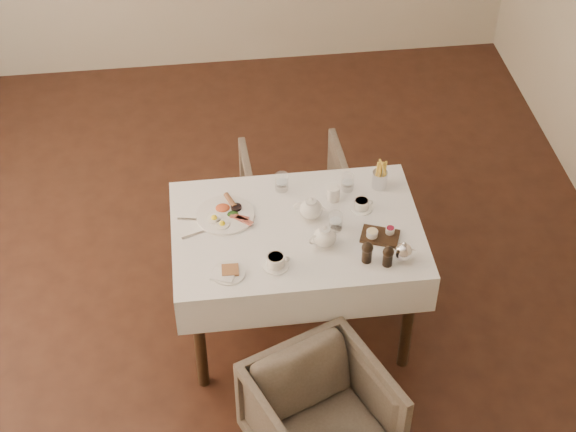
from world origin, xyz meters
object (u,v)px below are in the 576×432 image
Objects in this scene: armchair_near at (321,418)px; breakfast_plate at (226,214)px; teapot_centre at (311,208)px; armchair_far at (295,196)px; table at (297,244)px.

breakfast_plate is at bearing 87.72° from armchair_near.
armchair_near is at bearing -64.47° from breakfast_plate.
breakfast_plate is at bearing -171.00° from teapot_centre.
armchair_near is at bearing 84.78° from armchair_far.
teapot_centre is (0.07, 0.91, 0.54)m from armchair_near.
table is 0.91m from armchair_near.
table is at bearing -16.44° from breakfast_plate.
breakfast_plate is (-0.36, 0.98, 0.48)m from armchair_near.
armchair_far is 2.07× the size of breakfast_plate.
table is 0.21m from teapot_centre.
breakfast_plate is at bearing 52.97° from armchair_far.
armchair_near is 3.76× the size of teapot_centre.
armchair_far is (0.09, 0.78, -0.35)m from table.
armchair_near is (0.01, -0.84, -0.35)m from table.
armchair_far is at bearing 64.32° from armchair_near.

